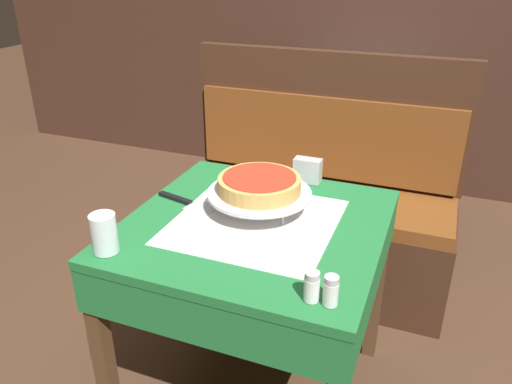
# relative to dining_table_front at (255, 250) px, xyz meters

# --- Properties ---
(dining_table_front) EXTENTS (0.80, 0.80, 0.74)m
(dining_table_front) POSITION_rel_dining_table_front_xyz_m (0.00, 0.00, 0.00)
(dining_table_front) COLOR #1E6B33
(dining_table_front) RESTS_ON ground_plane
(dining_table_rear) EXTENTS (0.74, 0.74, 0.73)m
(dining_table_rear) POSITION_rel_dining_table_front_xyz_m (0.01, 1.64, -0.02)
(dining_table_rear) COLOR #194799
(dining_table_rear) RESTS_ON ground_plane
(booth_bench) EXTENTS (1.30, 0.45, 1.11)m
(booth_bench) POSITION_rel_dining_table_front_xyz_m (-0.01, 0.81, -0.29)
(booth_bench) COLOR #3D2316
(booth_bench) RESTS_ON ground_plane
(back_wall_panel) EXTENTS (6.00, 0.04, 2.40)m
(back_wall_panel) POSITION_rel_dining_table_front_xyz_m (0.00, 2.12, 0.57)
(back_wall_panel) COLOR #3D2319
(back_wall_panel) RESTS_ON ground_plane
(pizza_pan_stand) EXTENTS (0.34, 0.34, 0.07)m
(pizza_pan_stand) POSITION_rel_dining_table_front_xyz_m (-0.01, 0.07, 0.17)
(pizza_pan_stand) COLOR #ADADB2
(pizza_pan_stand) RESTS_ON dining_table_front
(deep_dish_pizza) EXTENTS (0.27, 0.27, 0.05)m
(deep_dish_pizza) POSITION_rel_dining_table_front_xyz_m (-0.01, 0.07, 0.20)
(deep_dish_pizza) COLOR tan
(deep_dish_pizza) RESTS_ON pizza_pan_stand
(pizza_server) EXTENTS (0.24, 0.11, 0.01)m
(pizza_server) POSITION_rel_dining_table_front_xyz_m (-0.26, 0.03, 0.11)
(pizza_server) COLOR #BCBCC1
(pizza_server) RESTS_ON dining_table_front
(water_glass_near) EXTENTS (0.07, 0.07, 0.12)m
(water_glass_near) POSITION_rel_dining_table_front_xyz_m (-0.33, -0.32, 0.16)
(water_glass_near) COLOR silver
(water_glass_near) RESTS_ON dining_table_front
(salt_shaker) EXTENTS (0.04, 0.04, 0.08)m
(salt_shaker) POSITION_rel_dining_table_front_xyz_m (0.27, -0.32, 0.15)
(salt_shaker) COLOR silver
(salt_shaker) RESTS_ON dining_table_front
(pepper_shaker) EXTENTS (0.04, 0.04, 0.08)m
(pepper_shaker) POSITION_rel_dining_table_front_xyz_m (0.32, -0.32, 0.15)
(pepper_shaker) COLOR silver
(pepper_shaker) RESTS_ON dining_table_front
(napkin_holder) EXTENTS (0.10, 0.05, 0.09)m
(napkin_holder) POSITION_rel_dining_table_front_xyz_m (0.07, 0.36, 0.15)
(napkin_holder) COLOR #B2B2B7
(napkin_holder) RESTS_ON dining_table_front
(condiment_caddy) EXTENTS (0.11, 0.11, 0.16)m
(condiment_caddy) POSITION_rel_dining_table_front_xyz_m (-0.03, 1.60, 0.15)
(condiment_caddy) COLOR black
(condiment_caddy) RESTS_ON dining_table_rear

